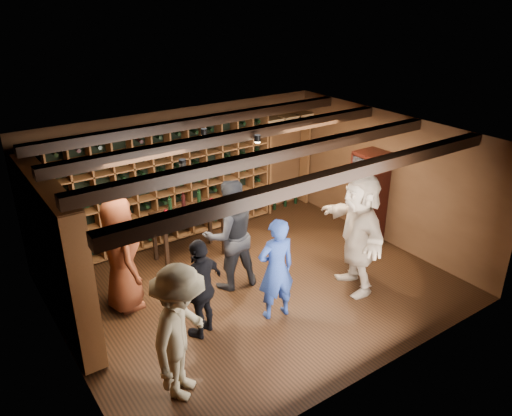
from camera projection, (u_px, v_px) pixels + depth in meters
ground at (256, 286)px, 8.25m from camera, size 6.00×6.00×0.00m
room_shell at (254, 145)px, 7.30m from camera, size 6.00×6.00×6.00m
wine_rack_back at (162, 186)px, 9.26m from camera, size 4.65×0.30×2.20m
wine_rack_left at (55, 253)px, 6.93m from camera, size 0.30×2.65×2.20m
crate_shelf at (287, 139)px, 10.60m from camera, size 1.20×0.32×2.07m
display_cabinet at (368, 199)px, 9.46m from camera, size 0.55×0.50×1.75m
man_blue_shirt at (276, 269)px, 7.23m from camera, size 0.63×0.47×1.60m
man_grey_suit at (230, 235)px, 7.94m from camera, size 0.99×0.82×1.85m
guest_red_floral at (121, 255)px, 7.40m from camera, size 0.61×0.90×1.79m
guest_woman_black at (201, 288)px, 6.87m from camera, size 0.95×0.72×1.50m
guest_khaki at (181, 333)px, 5.76m from camera, size 1.29×1.25×1.77m
guest_beige at (358, 233)px, 7.85m from camera, size 1.16×1.93×1.99m
tasting_table at (188, 217)px, 8.82m from camera, size 1.24×0.63×1.21m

